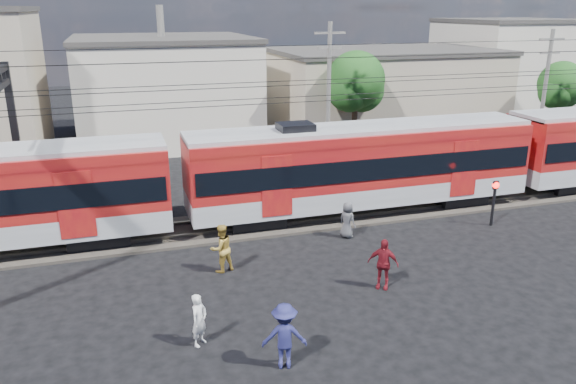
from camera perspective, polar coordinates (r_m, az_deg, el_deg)
name	(u,v)px	position (r m, az deg, el deg)	size (l,w,h in m)	color
ground	(321,313)	(18.25, 3.36, -12.14)	(120.00, 120.00, 0.00)	black
track_bed	(258,223)	(25.12, -3.07, -3.17)	(70.00, 3.40, 0.12)	#2D2823
rail_near	(262,227)	(24.40, -2.63, -3.53)	(70.00, 0.12, 0.12)	#59544C
rail_far	(254,215)	(25.76, -3.49, -2.34)	(70.00, 0.12, 0.12)	#59544C
commuter_train	(366,163)	(26.06, 7.91, 2.89)	(50.30, 3.08, 4.17)	black
catenary	(32,122)	(23.25, -24.55, 6.48)	(70.00, 9.30, 7.52)	black
building_midwest	(165,88)	(42.22, -12.40, 10.25)	(12.24, 12.24, 7.30)	beige
building_mideast	(383,91)	(43.83, 9.66, 10.03)	(16.32, 10.20, 6.30)	tan
building_east	(506,67)	(54.62, 21.29, 11.71)	(10.20, 10.20, 8.30)	beige
utility_pole_mid	(329,95)	(32.25, 4.14, 9.84)	(1.80, 0.24, 8.50)	slate
utility_pole_east	(545,91)	(38.83, 24.61, 9.30)	(1.80, 0.24, 8.00)	slate
tree_near	(358,83)	(36.29, 7.12, 10.88)	(3.82, 3.64, 6.72)	#382619
tree_far	(562,87)	(43.93, 26.06, 9.59)	(3.36, 3.12, 5.76)	#382619
pedestrian_a	(199,320)	(16.52, -9.02, -12.71)	(0.58, 0.38, 1.58)	silver
pedestrian_b	(221,248)	(20.60, -6.79, -5.69)	(0.89, 0.69, 1.82)	#B69338
pedestrian_c	(284,336)	(15.36, -0.36, -14.41)	(1.21, 0.69, 1.87)	navy
pedestrian_d	(383,264)	(19.57, 9.63, -7.19)	(1.06, 0.44, 1.81)	maroon
pedestrian_e	(347,220)	(23.59, 6.04, -2.85)	(0.76, 0.49, 1.55)	#47484C
car_silver	(542,152)	(38.13, 24.43, 3.72)	(1.71, 4.26, 1.45)	#B9BBC1
crossing_signal	(494,195)	(26.12, 20.24, -0.27)	(0.30, 0.30, 2.07)	black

